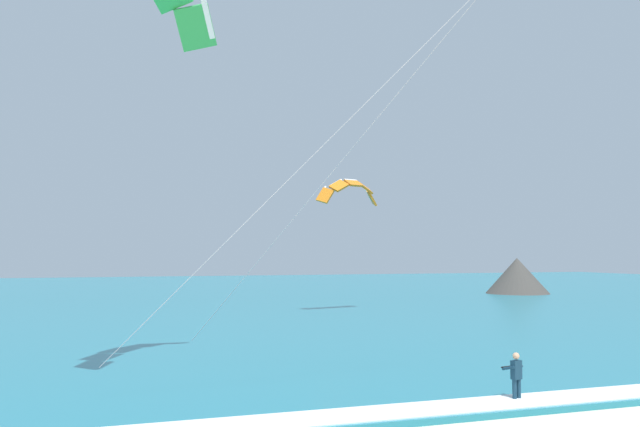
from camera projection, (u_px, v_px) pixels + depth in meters
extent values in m
cube|color=teal|center=(237.00, 294.00, 77.35)|extent=(200.00, 120.00, 0.20)
cube|color=white|center=(592.00, 395.00, 21.52)|extent=(200.00, 1.72, 0.04)
ellipsoid|color=yellow|center=(517.00, 405.00, 20.92)|extent=(0.77, 1.47, 0.05)
cube|color=black|center=(512.00, 402.00, 21.15)|extent=(0.17, 0.10, 0.04)
cube|color=black|center=(522.00, 405.00, 20.69)|extent=(0.17, 0.10, 0.04)
cylinder|color=#143347|center=(515.00, 393.00, 20.89)|extent=(0.14, 0.14, 0.84)
cylinder|color=#143347|center=(519.00, 392.00, 21.00)|extent=(0.14, 0.14, 0.84)
cube|color=#143347|center=(516.00, 370.00, 20.99)|extent=(0.38, 0.28, 0.60)
sphere|color=tan|center=(516.00, 356.00, 21.02)|extent=(0.22, 0.22, 0.22)
cylinder|color=#143347|center=(509.00, 368.00, 21.03)|extent=(0.21, 0.51, 0.22)
cylinder|color=#143347|center=(516.00, 367.00, 21.22)|extent=(0.21, 0.51, 0.22)
cylinder|color=black|center=(507.00, 366.00, 21.31)|extent=(0.54, 0.17, 0.04)
cube|color=#3F3F42|center=(513.00, 376.00, 21.08)|extent=(0.14, 0.11, 0.10)
cube|color=green|center=(195.00, 28.00, 28.34)|extent=(1.99, 1.38, 1.97)
cube|color=white|center=(208.00, 19.00, 28.22)|extent=(0.77, 1.02, 1.56)
cylinder|color=#B2B2B7|center=(332.00, 173.00, 24.86)|extent=(9.15, 9.58, 13.47)
cylinder|color=#B2B2B7|center=(308.00, 161.00, 21.60)|extent=(12.83, 3.94, 13.47)
cube|color=orange|center=(325.00, 195.00, 51.60)|extent=(1.43, 1.06, 1.41)
cube|color=white|center=(322.00, 192.00, 51.93)|extent=(0.83, 0.39, 1.09)
cube|color=orange|center=(339.00, 186.00, 51.86)|extent=(1.59, 1.20, 1.16)
cube|color=white|center=(336.00, 183.00, 52.19)|extent=(1.13, 0.49, 0.72)
cube|color=orange|center=(353.00, 183.00, 52.49)|extent=(1.49, 1.29, 0.65)
cube|color=white|center=(351.00, 180.00, 52.82)|extent=(1.21, 0.52, 0.18)
cube|color=orange|center=(365.00, 188.00, 53.35)|extent=(1.19, 1.30, 1.16)
cube|color=white|center=(362.00, 185.00, 53.68)|extent=(1.09, 0.48, 0.72)
cube|color=orange|center=(372.00, 198.00, 54.24)|extent=(0.99, 1.22, 1.41)
cube|color=white|center=(369.00, 195.00, 54.58)|extent=(0.78, 0.38, 1.09)
cone|color=#665B51|center=(521.00, 283.00, 77.32)|extent=(6.60, 6.60, 2.80)
cone|color=#47423D|center=(519.00, 284.00, 77.28)|extent=(6.65, 6.65, 2.60)
cone|color=#47423D|center=(517.00, 276.00, 76.40)|extent=(7.63, 7.63, 4.35)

